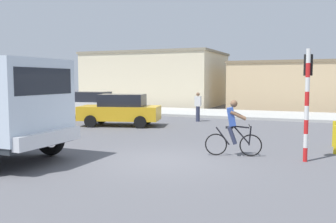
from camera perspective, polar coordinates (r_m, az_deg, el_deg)
ground_plane at (r=10.77m, az=-1.05°, el=-7.60°), size 120.00×120.00×0.00m
sidewalk_far at (r=24.45m, az=12.47°, el=-0.45°), size 80.00×5.00×0.16m
cyclist at (r=11.46m, az=10.01°, el=-2.52°), size 1.69×0.58×1.72m
traffic_light_pole at (r=11.20m, az=20.71°, el=3.24°), size 0.24×0.43×3.20m
car_red_near at (r=18.81m, az=-7.35°, el=0.28°), size 4.30×2.66×1.60m
car_white_mid at (r=22.80m, az=-11.61°, el=1.04°), size 4.19×2.27×1.60m
pedestrian_near_kerb at (r=20.62m, az=4.64°, el=0.80°), size 0.34×0.22×1.62m
bollard_near at (r=12.78m, az=24.49°, el=-4.00°), size 0.14×0.14×0.90m
bollard_far at (r=14.16m, az=24.30°, el=-3.15°), size 0.14×0.14×0.90m
building_corner_left at (r=34.32m, az=-1.81°, el=5.05°), size 11.84×8.07×4.77m
building_mid_block at (r=31.97m, az=19.23°, el=3.89°), size 10.22×7.26×3.77m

